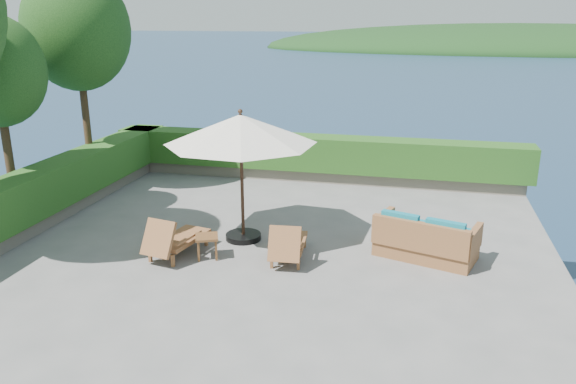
% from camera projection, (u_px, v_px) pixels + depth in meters
% --- Properties ---
extents(ground, '(12.00, 12.00, 0.00)m').
position_uv_depth(ground, '(266.00, 252.00, 11.84)').
color(ground, gray).
rests_on(ground, ground).
extents(foundation, '(12.00, 12.00, 3.00)m').
position_uv_depth(foundation, '(266.00, 317.00, 12.30)').
color(foundation, '#544D43').
rests_on(foundation, ocean).
extents(ocean, '(600.00, 600.00, 0.00)m').
position_uv_depth(ocean, '(267.00, 373.00, 12.74)').
color(ocean, '#19304E').
rests_on(ocean, ground).
extents(offshore_island, '(126.00, 57.60, 12.60)m').
position_uv_depth(offshore_island, '(515.00, 50.00, 137.40)').
color(offshore_island, black).
rests_on(offshore_island, ocean).
extents(planter_wall_far, '(12.00, 0.60, 0.36)m').
position_uv_depth(planter_wall_far, '(314.00, 174.00, 16.99)').
color(planter_wall_far, '#716B5A').
rests_on(planter_wall_far, ground).
extents(planter_wall_left, '(0.60, 12.00, 0.36)m').
position_uv_depth(planter_wall_left, '(33.00, 223.00, 13.00)').
color(planter_wall_left, '#716B5A').
rests_on(planter_wall_left, ground).
extents(hedge_far, '(12.40, 0.90, 1.00)m').
position_uv_depth(hedge_far, '(315.00, 153.00, 16.79)').
color(hedge_far, '#204513').
rests_on(hedge_far, planter_wall_far).
extents(hedge_left, '(0.90, 12.40, 1.00)m').
position_uv_depth(hedge_left, '(29.00, 195.00, 12.80)').
color(hedge_left, '#204513').
rests_on(hedge_left, planter_wall_left).
extents(tree_far, '(2.80, 2.80, 6.03)m').
position_uv_depth(tree_far, '(77.00, 30.00, 14.80)').
color(tree_far, '#442D1A').
rests_on(tree_far, ground).
extents(patio_umbrella, '(4.09, 4.09, 2.91)m').
position_uv_depth(patio_umbrella, '(241.00, 130.00, 11.78)').
color(patio_umbrella, black).
rests_on(patio_umbrella, ground).
extents(lounge_left, '(0.97, 1.70, 0.92)m').
position_uv_depth(lounge_left, '(174.00, 239.00, 11.51)').
color(lounge_left, brown).
rests_on(lounge_left, ground).
extents(lounge_right, '(0.77, 1.57, 0.88)m').
position_uv_depth(lounge_right, '(288.00, 243.00, 11.33)').
color(lounge_right, brown).
rests_on(lounge_right, ground).
extents(side_table, '(0.59, 0.59, 0.48)m').
position_uv_depth(side_table, '(207.00, 240.00, 11.43)').
color(side_table, brown).
rests_on(side_table, ground).
extents(wicker_loveseat, '(2.21, 1.58, 0.98)m').
position_uv_depth(wicker_loveseat, '(425.00, 241.00, 11.42)').
color(wicker_loveseat, brown).
rests_on(wicker_loveseat, ground).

